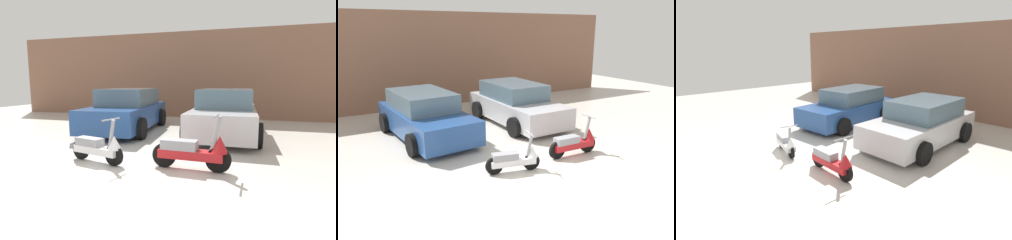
{
  "view_description": "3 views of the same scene",
  "coord_description": "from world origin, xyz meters",
  "views": [
    {
      "loc": [
        2.44,
        -3.96,
        1.68
      ],
      "look_at": [
        0.55,
        2.47,
        0.74
      ],
      "focal_mm": 28.0,
      "sensor_mm": 36.0,
      "label": 1
    },
    {
      "loc": [
        -4.47,
        -5.53,
        3.44
      ],
      "look_at": [
        0.31,
        2.64,
        0.77
      ],
      "focal_mm": 35.0,
      "sensor_mm": 36.0,
      "label": 2
    },
    {
      "loc": [
        6.12,
        -3.06,
        3.11
      ],
      "look_at": [
        -0.1,
        2.84,
        0.75
      ],
      "focal_mm": 28.0,
      "sensor_mm": 36.0,
      "label": 3
    }
  ],
  "objects": [
    {
      "name": "scooter_front_left",
      "position": [
        -0.49,
        0.8,
        0.34
      ],
      "size": [
        1.37,
        0.61,
        0.97
      ],
      "rotation": [
        0.0,
        0.0,
        -0.24
      ],
      "color": "black",
      "rests_on": "ground_plane"
    },
    {
      "name": "car_rear_left",
      "position": [
        -1.58,
        4.57,
        0.71
      ],
      "size": [
        2.38,
        4.5,
        1.48
      ],
      "rotation": [
        0.0,
        0.0,
        -1.49
      ],
      "color": "navy",
      "rests_on": "ground_plane"
    },
    {
      "name": "wall_back",
      "position": [
        0.0,
        8.74,
        2.07
      ],
      "size": [
        19.6,
        0.12,
        4.15
      ],
      "primitive_type": "cube",
      "color": "#845B47",
      "rests_on": "ground_plane"
    },
    {
      "name": "car_rear_center",
      "position": [
        1.84,
        4.52,
        0.71
      ],
      "size": [
        2.14,
        4.4,
        1.49
      ],
      "rotation": [
        0.0,
        0.0,
        -1.57
      ],
      "color": "#B7B7BC",
      "rests_on": "ground_plane"
    },
    {
      "name": "ground_plane",
      "position": [
        0.0,
        0.0,
        0.0
      ],
      "size": [
        28.0,
        28.0,
        0.0
      ],
      "primitive_type": "plane",
      "color": "beige"
    },
    {
      "name": "scooter_front_right",
      "position": [
        1.53,
        0.91,
        0.39
      ],
      "size": [
        1.57,
        0.56,
        1.09
      ],
      "rotation": [
        0.0,
        0.0,
        -0.04
      ],
      "color": "black",
      "rests_on": "ground_plane"
    }
  ]
}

